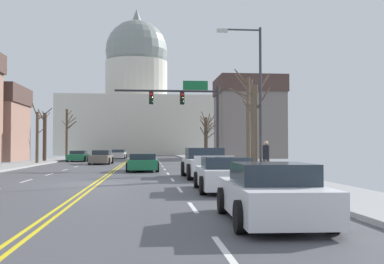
# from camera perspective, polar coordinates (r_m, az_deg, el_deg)

# --- Properties ---
(ground) EXTENTS (20.00, 180.00, 0.20)m
(ground) POSITION_cam_1_polar(r_m,az_deg,el_deg) (21.31, -11.63, -6.13)
(ground) COLOR #47474D
(signal_gantry) EXTENTS (7.91, 0.41, 6.50)m
(signal_gantry) POSITION_cam_1_polar(r_m,az_deg,el_deg) (35.38, -0.44, 3.27)
(signal_gantry) COLOR #28282D
(signal_gantry) RESTS_ON ground
(street_lamp_right) EXTENTS (2.38, 0.24, 7.82)m
(street_lamp_right) POSITION_cam_1_polar(r_m,az_deg,el_deg) (24.89, 7.66, 5.49)
(street_lamp_right) COLOR #333338
(street_lamp_right) RESTS_ON ground
(capitol_building) EXTENTS (28.59, 19.52, 29.26)m
(capitol_building) POSITION_cam_1_polar(r_m,az_deg,el_deg) (93.76, -6.82, 3.22)
(capitol_building) COLOR beige
(capitol_building) RESTS_ON ground
(sedan_near_00) EXTENTS (2.12, 4.44, 1.17)m
(sedan_near_00) POSITION_cam_1_polar(r_m,az_deg,el_deg) (31.27, -6.03, -3.74)
(sedan_near_00) COLOR #1E7247
(sedan_near_00) RESTS_ON ground
(pickup_truck_near_01) EXTENTS (2.42, 5.45, 1.57)m
(pickup_truck_near_01) POSITION_cam_1_polar(r_m,az_deg,el_deg) (24.71, 1.72, -3.94)
(pickup_truck_near_01) COLOR silver
(pickup_truck_near_01) RESTS_ON ground
(sedan_near_02) EXTENTS (2.23, 4.52, 1.26)m
(sedan_near_02) POSITION_cam_1_polar(r_m,az_deg,el_deg) (17.43, 4.08, -5.25)
(sedan_near_02) COLOR silver
(sedan_near_02) RESTS_ON ground
(sedan_near_03) EXTENTS (2.12, 4.38, 1.29)m
(sedan_near_03) POSITION_cam_1_polar(r_m,az_deg,el_deg) (10.44, 9.66, -7.51)
(sedan_near_03) COLOR silver
(sedan_near_03) RESTS_ON ground
(sedan_oncoming_00) EXTENTS (2.06, 4.66, 1.28)m
(sedan_oncoming_00) POSITION_cam_1_polar(r_m,az_deg,el_deg) (44.18, -11.02, -3.09)
(sedan_oncoming_00) COLOR #6B6056
(sedan_oncoming_00) RESTS_ON ground
(sedan_oncoming_01) EXTENTS (2.06, 4.70, 1.17)m
(sedan_oncoming_01) POSITION_cam_1_polar(r_m,az_deg,el_deg) (52.86, -13.76, -2.89)
(sedan_oncoming_01) COLOR #1E7247
(sedan_oncoming_01) RESTS_ON ground
(sedan_oncoming_02) EXTENTS (2.16, 4.49, 1.21)m
(sedan_oncoming_02) POSITION_cam_1_polar(r_m,az_deg,el_deg) (63.71, -8.98, -2.70)
(sedan_oncoming_02) COLOR silver
(sedan_oncoming_02) RESTS_ON ground
(flank_building_03) EXTENTS (9.03, 8.84, 11.26)m
(flank_building_03) POSITION_cam_1_polar(r_m,az_deg,el_deg) (65.91, 6.96, 1.78)
(flank_building_03) COLOR slate
(flank_building_03) RESTS_ON ground
(bare_tree_00) EXTENTS (1.73, 2.47, 6.25)m
(bare_tree_00) POSITION_cam_1_polar(r_m,az_deg,el_deg) (29.58, 6.82, 1.61)
(bare_tree_00) COLOR brown
(bare_tree_00) RESTS_ON ground
(bare_tree_01) EXTENTS (1.42, 1.54, 5.47)m
(bare_tree_01) POSITION_cam_1_polar(r_m,az_deg,el_deg) (51.35, -17.58, -0.42)
(bare_tree_01) COLOR #423328
(bare_tree_01) RESTS_ON ground
(bare_tree_02) EXTENTS (2.14, 1.40, 5.47)m
(bare_tree_02) POSITION_cam_1_polar(r_m,az_deg,el_deg) (24.93, 7.64, 0.58)
(bare_tree_02) COLOR brown
(bare_tree_02) RESTS_ON ground
(bare_tree_03) EXTENTS (1.88, 1.44, 6.20)m
(bare_tree_03) POSITION_cam_1_polar(r_m,az_deg,el_deg) (60.67, -15.03, -0.08)
(bare_tree_03) COLOR #4C3D2D
(bare_tree_03) RESTS_ON ground
(bare_tree_04) EXTENTS (1.49, 1.96, 4.79)m
(bare_tree_04) POSITION_cam_1_polar(r_m,az_deg,el_deg) (45.86, 1.76, -0.92)
(bare_tree_04) COLOR #423328
(bare_tree_04) RESTS_ON ground
(bare_tree_05) EXTENTS (2.11, 1.25, 5.56)m
(bare_tree_05) POSITION_cam_1_polar(r_m,az_deg,el_deg) (45.12, -18.38, -0.35)
(bare_tree_05) COLOR brown
(bare_tree_05) RESTS_ON ground
(bare_tree_06) EXTENTS (2.06, 1.71, 5.54)m
(bare_tree_06) POSITION_cam_1_polar(r_m,az_deg,el_deg) (53.03, 1.73, -0.59)
(bare_tree_06) COLOR #4C3D2D
(bare_tree_06) RESTS_ON ground
(pedestrian_00) EXTENTS (0.35, 0.34, 1.79)m
(pedestrian_00) POSITION_cam_1_polar(r_m,az_deg,el_deg) (23.27, 9.05, -3.02)
(pedestrian_00) COLOR #4C4238
(pedestrian_00) RESTS_ON ground
(bicycle_parked) EXTENTS (0.12, 1.77, 0.85)m
(bicycle_parked) POSITION_cam_1_polar(r_m,az_deg,el_deg) (22.88, 8.31, -4.67)
(bicycle_parked) COLOR black
(bicycle_parked) RESTS_ON ground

